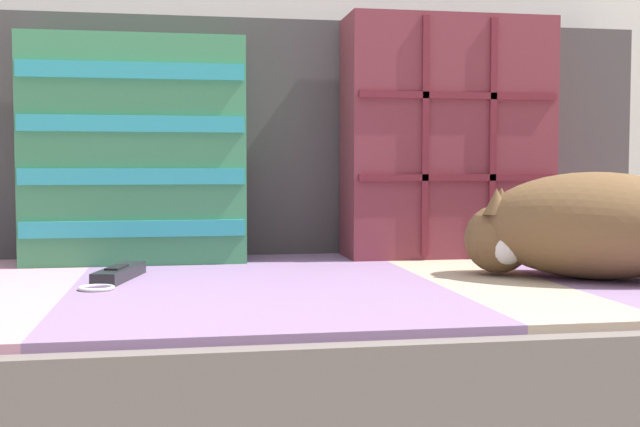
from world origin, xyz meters
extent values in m
cube|color=#6B605B|center=(0.00, 0.10, 0.26)|extent=(1.77, 0.88, 0.18)
cube|color=#C6899E|center=(-0.25, 0.08, 0.35)|extent=(0.17, 0.79, 0.01)
cube|color=gray|center=(-0.08, 0.08, 0.35)|extent=(0.17, 0.79, 0.01)
cube|color=gray|center=(0.08, 0.08, 0.35)|extent=(0.17, 0.79, 0.01)
cube|color=gray|center=(0.25, 0.08, 0.35)|extent=(0.17, 0.79, 0.01)
cube|color=tan|center=(0.42, 0.08, 0.35)|extent=(0.17, 0.79, 0.01)
cube|color=gray|center=(0.59, 0.08, 0.35)|extent=(0.17, 0.79, 0.01)
cube|color=#474242|center=(0.00, 0.48, 0.58)|extent=(1.77, 0.14, 0.44)
cube|color=brown|center=(0.47, 0.34, 0.58)|extent=(0.38, 0.13, 0.44)
cube|color=maroon|center=(0.47, 0.27, 0.51)|extent=(0.37, 0.01, 0.01)
cube|color=maroon|center=(0.41, 0.27, 0.58)|extent=(0.01, 0.01, 0.42)
cube|color=maroon|center=(0.47, 0.27, 0.65)|extent=(0.37, 0.01, 0.01)
cube|color=maroon|center=(0.53, 0.27, 0.58)|extent=(0.01, 0.01, 0.42)
cube|color=#3D8956|center=(-0.10, 0.34, 0.55)|extent=(0.38, 0.13, 0.39)
cube|color=teal|center=(-0.10, 0.27, 0.42)|extent=(0.37, 0.01, 0.03)
cube|color=teal|center=(-0.10, 0.27, 0.51)|extent=(0.37, 0.01, 0.03)
cube|color=teal|center=(-0.10, 0.27, 0.60)|extent=(0.37, 0.01, 0.03)
cube|color=teal|center=(-0.10, 0.27, 0.68)|extent=(0.37, 0.01, 0.03)
ellipsoid|color=brown|center=(0.59, 0.00, 0.44)|extent=(0.38, 0.33, 0.16)
sphere|color=brown|center=(0.46, 0.07, 0.41)|extent=(0.11, 0.11, 0.11)
sphere|color=white|center=(0.46, 0.04, 0.41)|extent=(0.06, 0.06, 0.06)
ellipsoid|color=white|center=(0.54, -0.03, 0.42)|extent=(0.10, 0.05, 0.07)
cone|color=brown|center=(0.45, 0.04, 0.47)|extent=(0.04, 0.04, 0.04)
cone|color=brown|center=(0.48, 0.09, 0.47)|extent=(0.04, 0.04, 0.04)
cube|color=black|center=(-0.11, 0.11, 0.37)|extent=(0.07, 0.16, 0.02)
cube|color=black|center=(-0.11, 0.10, 0.38)|extent=(0.03, 0.06, 0.00)
cube|color=black|center=(-0.09, 0.19, 0.37)|extent=(0.03, 0.02, 0.02)
torus|color=silver|center=(-0.13, 0.02, 0.36)|extent=(0.06, 0.06, 0.01)
camera|label=1|loc=(-0.02, -1.10, 0.53)|focal=45.00mm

